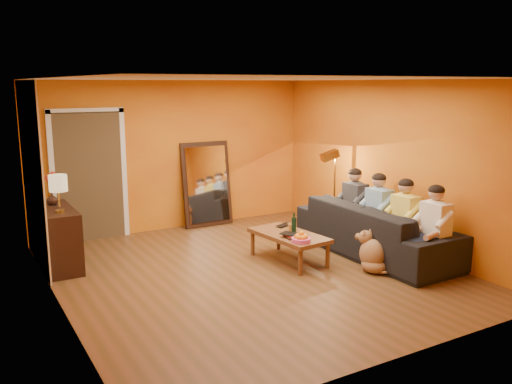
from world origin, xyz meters
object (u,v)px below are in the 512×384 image
laptop (286,226)px  vase (52,199)px  mirror_frame (207,184)px  person_far_right (355,206)px  wine_bottle (294,223)px  dog (372,251)px  person_mid_left (405,221)px  person_far_left (435,229)px  coffee_table (289,247)px  sofa (376,229)px  person_mid_right (378,213)px  sideboard (58,238)px  floor_lamp (334,194)px  tumbler (291,227)px  table_lamp (59,194)px

laptop → vase: size_ratio=1.72×
mirror_frame → person_far_right: mirror_frame is taller
mirror_frame → wine_bottle: size_ratio=4.90×
mirror_frame → dog: bearing=-75.6°
dog → person_mid_left: 0.77m
wine_bottle → person_far_left: bearing=-43.7°
coffee_table → dog: dog is taller
dog → laptop: dog is taller
sofa → coffee_table: sofa is taller
coffee_table → wine_bottle: size_ratio=3.94×
mirror_frame → laptop: (0.32, -2.15, -0.33)m
mirror_frame → vase: mirror_frame is taller
person_far_left → person_mid_right: (0.00, 1.10, 0.00)m
person_mid_left → sideboard: bearing=152.8°
person_mid_left → person_far_right: same height
floor_lamp → person_far_left: bearing=-72.1°
dog → vase: 4.55m
tumbler → laptop: 0.24m
wine_bottle → vase: bearing=150.0°
floor_lamp → laptop: (-1.23, -0.41, -0.29)m
person_far_left → dog: bearing=147.3°
sideboard → person_far_left: (4.37, -2.80, 0.18)m
person_far_left → wine_bottle: size_ratio=3.94×
person_far_left → laptop: (-1.26, 1.73, -0.18)m
coffee_table → floor_lamp: 1.69m
tumbler → mirror_frame: bearing=96.1°
sideboard → floor_lamp: bearing=-8.6°
table_lamp → floor_lamp: size_ratio=0.35×
wine_bottle → mirror_frame: bearing=94.2°
person_far_right → vase: bearing=162.3°
table_lamp → person_mid_right: 4.61m
floor_lamp → person_far_left: floor_lamp is taller
table_lamp → person_far_right: (4.37, -0.85, -0.49)m
person_mid_left → floor_lamp: bearing=91.1°
dog → wine_bottle: 1.16m
person_far_right → mirror_frame: bearing=125.3°
person_mid_right → vase: bearing=156.0°
mirror_frame → sideboard: 3.01m
coffee_table → person_far_left: bearing=-49.7°
sofa → person_mid_right: (0.13, 0.10, 0.22)m
sofa → person_mid_right: bearing=-52.4°
table_lamp → tumbler: size_ratio=4.57×
sofa → wine_bottle: bearing=75.3°
mirror_frame → coffee_table: mirror_frame is taller
person_far_right → laptop: bearing=176.3°
floor_lamp → person_mid_right: (0.03, -1.04, -0.11)m
dog → mirror_frame: bearing=115.3°
mirror_frame → coffee_table: (0.14, -2.50, -0.55)m
dog → tumbler: 1.24m
mirror_frame → person_mid_left: 3.69m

